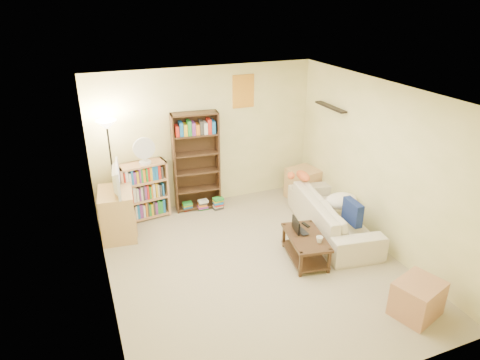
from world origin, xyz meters
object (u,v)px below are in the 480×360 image
at_px(sofa, 332,215).
at_px(tabby_cat, 301,176).
at_px(laptop, 304,230).
at_px(desk_fan, 144,151).
at_px(television, 113,179).
at_px(end_cabinet, 417,298).
at_px(short_bookshelf, 144,191).
at_px(side_table, 303,184).
at_px(coffee_table, 306,245).
at_px(mug, 319,240).
at_px(floor_lamp, 109,144).
at_px(tv_stand, 118,214).
at_px(tall_bookshelf, 196,160).

distance_m(sofa, tabby_cat, 0.92).
bearing_deg(laptop, desk_fan, 42.37).
bearing_deg(television, end_cabinet, -129.84).
height_order(short_bookshelf, side_table, short_bookshelf).
height_order(laptop, desk_fan, desk_fan).
bearing_deg(side_table, laptop, -119.36).
distance_m(coffee_table, mug, 0.30).
distance_m(coffee_table, floor_lamp, 3.38).
distance_m(short_bookshelf, floor_lamp, 1.08).
relative_size(mug, tv_stand, 0.17).
relative_size(floor_lamp, side_table, 3.14).
bearing_deg(sofa, short_bookshelf, 68.08).
distance_m(laptop, desk_fan, 2.88).
bearing_deg(coffee_table, end_cabinet, -56.21).
bearing_deg(coffee_table, laptop, 85.36).
distance_m(television, short_bookshelf, 0.84).
relative_size(tabby_cat, side_table, 0.82).
height_order(tall_bookshelf, floor_lamp, floor_lamp).
relative_size(sofa, coffee_table, 2.27).
height_order(laptop, end_cabinet, end_cabinet).
relative_size(laptop, floor_lamp, 0.16).
distance_m(short_bookshelf, side_table, 2.93).
bearing_deg(end_cabinet, desk_fan, 124.95).
bearing_deg(television, laptop, -116.16).
height_order(tabby_cat, coffee_table, tabby_cat).
height_order(television, short_bookshelf, television).
bearing_deg(sofa, end_cabinet, -174.94).
xyz_separation_m(tv_stand, television, (0.00, 0.00, 0.61)).
xyz_separation_m(sofa, tabby_cat, (-0.14, 0.83, 0.38)).
bearing_deg(desk_fan, coffee_table, -48.44).
bearing_deg(desk_fan, laptop, -45.99).
bearing_deg(laptop, side_table, -31.00).
distance_m(tabby_cat, side_table, 0.67).
distance_m(coffee_table, tv_stand, 2.99).
bearing_deg(floor_lamp, tabby_cat, -12.02).
bearing_deg(sofa, laptop, 126.38).
bearing_deg(short_bookshelf, coffee_table, -55.97).
xyz_separation_m(tabby_cat, desk_fan, (-2.54, 0.75, 0.56)).
bearing_deg(laptop, coffee_table, 163.63).
bearing_deg(sofa, desk_fan, 68.29).
height_order(coffee_table, television, television).
relative_size(desk_fan, side_table, 0.78).
height_order(desk_fan, side_table, desk_fan).
xyz_separation_m(sofa, tv_stand, (-3.25, 1.18, 0.09)).
height_order(mug, floor_lamp, floor_lamp).
bearing_deg(mug, floor_lamp, 138.21).
distance_m(sofa, coffee_table, 0.97).
bearing_deg(desk_fan, end_cabinet, -55.05).
bearing_deg(tabby_cat, side_table, 54.35).
bearing_deg(sofa, coffee_table, 132.56).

